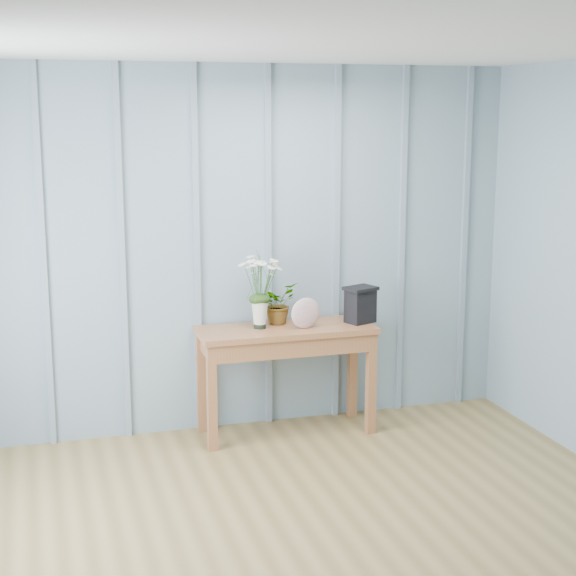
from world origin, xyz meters
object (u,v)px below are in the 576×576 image
object	(u,v)px
sideboard	(286,343)
felt_disc_vessel	(306,313)
carved_box	(360,304)
daisy_vase	(260,281)

from	to	relation	value
sideboard	felt_disc_vessel	bearing A→B (deg)	-31.86
felt_disc_vessel	carved_box	bearing A→B (deg)	0.72
daisy_vase	felt_disc_vessel	xyz separation A→B (m)	(0.29, -0.09, -0.22)
daisy_vase	felt_disc_vessel	world-z (taller)	daisy_vase
sideboard	carved_box	world-z (taller)	carved_box
daisy_vase	felt_disc_vessel	bearing A→B (deg)	-17.87
sideboard	daisy_vase	size ratio (longest dim) A/B	2.30
sideboard	felt_disc_vessel	size ratio (longest dim) A/B	5.70
felt_disc_vessel	daisy_vase	bearing A→B (deg)	155.58
sideboard	carved_box	size ratio (longest dim) A/B	4.76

